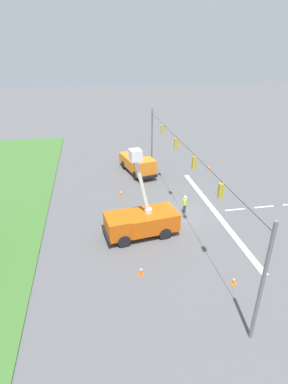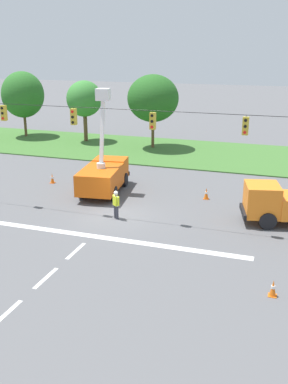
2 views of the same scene
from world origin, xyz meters
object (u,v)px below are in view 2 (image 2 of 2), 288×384
tree_far_west (23,95)px  tree_west (84,99)px  traffic_cone_mid_right (206,193)px  road_worker (116,203)px  tree_centre (153,98)px  utility_truck_bucket_lift (104,174)px  traffic_cone_foreground_left (273,288)px  traffic_cone_near_bucket (52,178)px

tree_far_west → tree_west: size_ratio=1.12×
traffic_cone_mid_right → tree_west: bearing=137.5°
tree_west → road_worker: bearing=-59.8°
tree_west → tree_centre: (7.95, -0.81, 0.42)m
tree_west → traffic_cone_mid_right: size_ratio=8.18×
tree_west → utility_truck_bucket_lift: bearing=-60.2°
road_worker → traffic_cone_mid_right: 7.04m
tree_centre → traffic_cone_mid_right: tree_centre is taller
utility_truck_bucket_lift → road_worker: utility_truck_bucket_lift is taller
tree_centre → traffic_cone_foreground_left: bearing=-62.3°
road_worker → traffic_cone_near_bucket: size_ratio=2.34×
tree_far_west → traffic_cone_foreground_left: (29.22, -26.81, -4.43)m
tree_centre → traffic_cone_near_bucket: 15.36m
traffic_cone_foreground_left → road_worker: bearing=147.3°
tree_far_west → utility_truck_bucket_lift: size_ratio=1.01×
tree_west → tree_centre: bearing=-5.8°
tree_centre → traffic_cone_foreground_left: (13.48, -25.70, -4.70)m
traffic_cone_mid_right → traffic_cone_near_bucket: (-11.96, -0.03, -0.03)m
tree_west → road_worker: 23.79m
tree_far_west → traffic_cone_near_bucket: 20.00m
traffic_cone_foreground_left → traffic_cone_mid_right: size_ratio=0.92×
utility_truck_bucket_lift → traffic_cone_foreground_left: size_ratio=9.87×
tree_west → road_worker: tree_west is taller
tree_far_west → traffic_cone_near_bucket: tree_far_west is taller
road_worker → traffic_cone_near_bucket: (-7.46, 5.35, -0.63)m
tree_far_west → tree_west: (7.79, -0.30, -0.16)m
tree_centre → road_worker: size_ratio=4.18×
tree_centre → traffic_cone_foreground_left: 29.40m
road_worker → traffic_cone_foreground_left: (9.62, -6.18, -0.63)m
traffic_cone_near_bucket → tree_west: bearing=106.2°
tree_west → utility_truck_bucket_lift: (9.03, -15.79, -3.25)m
tree_centre → utility_truck_bucket_lift: (1.08, -14.98, -3.68)m
utility_truck_bucket_lift → tree_west: bearing=119.8°
traffic_cone_mid_right → traffic_cone_near_bucket: traffic_cone_mid_right is taller
tree_west → traffic_cone_mid_right: (16.30, -14.94, -4.24)m
traffic_cone_foreground_left → tree_far_west: bearing=137.5°
traffic_cone_mid_right → road_worker: bearing=-129.9°
tree_west → traffic_cone_mid_right: bearing=-42.5°
tree_centre → traffic_cone_near_bucket: (-3.61, -14.17, -4.69)m
traffic_cone_near_bucket → traffic_cone_foreground_left: bearing=-34.0°
utility_truck_bucket_lift → traffic_cone_near_bucket: utility_truck_bucket_lift is taller
road_worker → tree_west: bearing=120.2°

